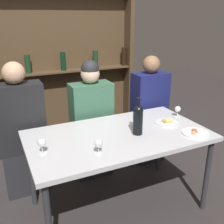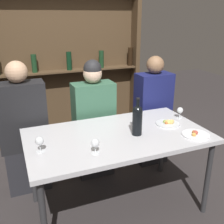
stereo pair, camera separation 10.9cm
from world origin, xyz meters
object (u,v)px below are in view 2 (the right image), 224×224
food_plate_0 (168,123)px  seated_person_left (24,133)px  wine_glass_0 (180,111)px  wine_glass_2 (39,142)px  food_plate_1 (195,134)px  wine_bottle (137,119)px  wine_glass_1 (95,144)px  seated_person_center (94,123)px  seated_person_right (152,115)px

food_plate_0 → seated_person_left: (-1.20, 0.58, -0.14)m
food_plate_0 → seated_person_left: size_ratio=0.16×
wine_glass_0 → wine_glass_2: (-1.31, -0.18, 0.01)m
seated_person_left → food_plate_1: bearing=-34.0°
wine_bottle → wine_glass_2: (-0.77, -0.00, -0.05)m
wine_glass_1 → wine_glass_2: size_ratio=0.95×
food_plate_0 → seated_person_center: seated_person_center is taller
wine_glass_0 → wine_glass_1: size_ratio=0.96×
wine_glass_1 → food_plate_0: wine_glass_1 is taller
food_plate_1 → seated_person_right: 0.88m
wine_glass_2 → seated_person_center: 0.93m
wine_glass_1 → seated_person_left: (-0.43, 0.83, -0.20)m
food_plate_0 → wine_glass_0: bearing=25.8°
wine_glass_1 → wine_bottle: bearing=22.3°
wine_glass_1 → food_plate_0: size_ratio=0.54×
wine_bottle → seated_person_left: size_ratio=0.24×
wine_bottle → food_plate_1: 0.49m
wine_glass_2 → seated_person_center: (0.62, 0.66, -0.22)m
wine_glass_0 → seated_person_left: bearing=160.5°
food_plate_0 → food_plate_1: (0.08, -0.28, -0.00)m
food_plate_0 → seated_person_right: size_ratio=0.17×
wine_glass_1 → food_plate_0: bearing=18.1°
wine_glass_1 → food_plate_1: bearing=-1.9°
wine_glass_2 → food_plate_1: 1.22m
wine_bottle → seated_person_left: 1.10m
food_plate_0 → food_plate_1: 0.29m
wine_glass_0 → food_plate_0: wine_glass_0 is taller
wine_glass_2 → wine_bottle: bearing=0.3°
wine_bottle → food_plate_1: wine_bottle is taller
food_plate_1 → seated_person_left: 1.54m
wine_glass_0 → seated_person_left: size_ratio=0.08×
wine_glass_0 → seated_person_left: 1.48m
food_plate_0 → seated_person_left: 1.34m
wine_glass_0 → wine_glass_2: wine_glass_2 is taller
wine_bottle → wine_glass_0: size_ratio=2.91×
wine_bottle → wine_glass_2: size_ratio=2.64×
wine_glass_2 → wine_glass_1: bearing=-25.1°
food_plate_0 → seated_person_left: bearing=154.1°
wine_glass_1 → seated_person_right: 1.29m
food_plate_0 → seated_person_right: seated_person_right is taller
wine_glass_1 → seated_person_left: bearing=117.2°
food_plate_0 → seated_person_center: size_ratio=0.17×
wine_glass_2 → seated_person_right: bearing=26.8°
wine_glass_2 → seated_person_left: (-0.07, 0.66, -0.21)m
food_plate_1 → seated_person_left: bearing=146.0°
wine_glass_2 → seated_person_right: seated_person_right is taller
wine_glass_1 → wine_glass_2: (-0.36, 0.17, 0.01)m
seated_person_left → seated_person_center: seated_person_left is taller
wine_bottle → wine_glass_2: bearing=-179.7°
food_plate_0 → seated_person_center: 0.78m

